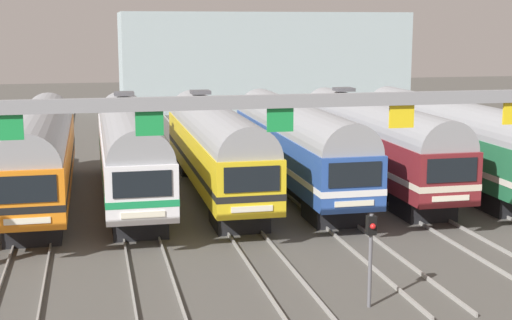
% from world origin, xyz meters
% --- Properties ---
extents(ground_plane, '(160.00, 160.00, 0.00)m').
position_xyz_m(ground_plane, '(0.00, 0.00, 0.00)').
color(ground_plane, '#4C4944').
extents(track_bed, '(27.49, 70.00, 0.15)m').
position_xyz_m(track_bed, '(0.00, 17.00, 0.07)').
color(track_bed, gray).
rests_on(track_bed, ground).
extents(commuter_train_orange, '(2.88, 18.06, 4.77)m').
position_xyz_m(commuter_train_orange, '(-8.66, -0.01, 2.69)').
color(commuter_train_orange, orange).
rests_on(commuter_train_orange, ground).
extents(commuter_train_white, '(2.88, 18.06, 5.05)m').
position_xyz_m(commuter_train_white, '(-4.33, -0.00, 2.69)').
color(commuter_train_white, white).
rests_on(commuter_train_white, ground).
extents(commuter_train_yellow, '(2.88, 18.06, 5.05)m').
position_xyz_m(commuter_train_yellow, '(0.00, -0.00, 2.69)').
color(commuter_train_yellow, gold).
rests_on(commuter_train_yellow, ground).
extents(commuter_train_blue, '(2.88, 18.06, 4.77)m').
position_xyz_m(commuter_train_blue, '(4.33, -0.01, 2.69)').
color(commuter_train_blue, '#284C9E').
rests_on(commuter_train_blue, ground).
extents(commuter_train_maroon, '(2.88, 18.06, 5.05)m').
position_xyz_m(commuter_train_maroon, '(8.66, -0.00, 2.69)').
color(commuter_train_maroon, maroon).
rests_on(commuter_train_maroon, ground).
extents(commuter_train_green, '(2.88, 18.06, 4.77)m').
position_xyz_m(commuter_train_green, '(12.99, -0.01, 2.69)').
color(commuter_train_green, '#236B42').
rests_on(commuter_train_green, ground).
extents(catenary_gantry, '(31.22, 0.44, 6.97)m').
position_xyz_m(catenary_gantry, '(0.00, -13.50, 5.46)').
color(catenary_gantry, gray).
rests_on(catenary_gantry, ground).
extents(yard_signal_mast, '(0.28, 0.35, 3.01)m').
position_xyz_m(yard_signal_mast, '(2.17, -16.47, 2.10)').
color(yard_signal_mast, '#59595E').
rests_on(yard_signal_mast, ground).
extents(maintenance_building, '(29.78, 10.00, 10.03)m').
position_xyz_m(maintenance_building, '(11.80, 40.67, 5.02)').
color(maintenance_building, '#9EB2B7').
rests_on(maintenance_building, ground).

